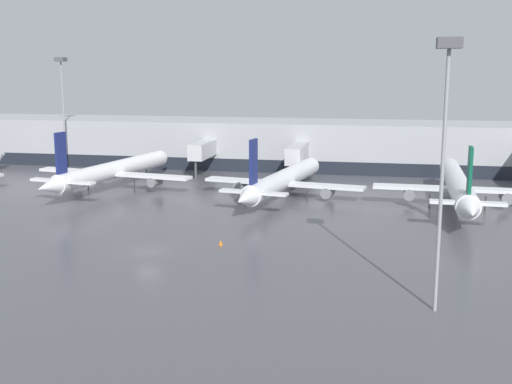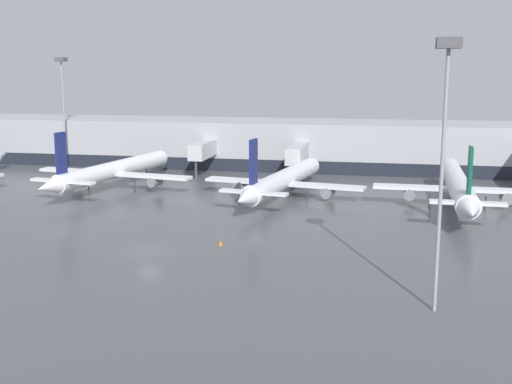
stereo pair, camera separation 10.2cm
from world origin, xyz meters
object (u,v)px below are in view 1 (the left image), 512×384
Objects in this scene: parked_jet_4 at (283,180)px; apron_light_mast_1 at (62,83)px; parked_jet_0 at (113,170)px; parked_jet_2 at (458,185)px; traffic_cone_1 at (221,243)px; apron_light_mast_0 at (446,103)px.

parked_jet_4 is 50.93m from apron_light_mast_1.
parked_jet_0 is 0.91× the size of parked_jet_2.
apron_light_mast_0 is at bearing -35.45° from traffic_cone_1.
parked_jet_2 is at bearing -85.74° from parked_jet_4.
apron_light_mast_1 reaches higher than parked_jet_4.
apron_light_mast_0 is at bearing 173.20° from parked_jet_2.
traffic_cone_1 is (-2.53, -27.40, -2.40)m from parked_jet_4.
apron_light_mast_1 is (-69.84, 21.53, 13.13)m from parked_jet_2.
apron_light_mast_0 reaches higher than apron_light_mast_1.
parked_jet_0 reaches higher than traffic_cone_1.
apron_light_mast_0 reaches higher than parked_jet_2.
apron_light_mast_1 is at bearing 132.38° from traffic_cone_1.
parked_jet_2 is 42.96m from apron_light_mast_0.
parked_jet_4 is 63.00× the size of traffic_cone_1.
parked_jet_0 is 52.26m from parked_jet_2.
parked_jet_0 reaches higher than parked_jet_4.
parked_jet_4 is 1.70× the size of apron_light_mast_1.
apron_light_mast_0 is (-5.71, -40.48, 13.21)m from parked_jet_2.
apron_light_mast_1 is (-64.13, 62.01, -0.08)m from apron_light_mast_0.
parked_jet_0 is 37.83m from traffic_cone_1.
apron_light_mast_0 is at bearing -146.56° from parked_jet_4.
parked_jet_0 is 28.69m from apron_light_mast_1.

